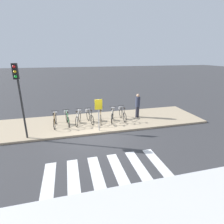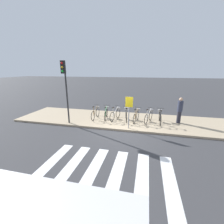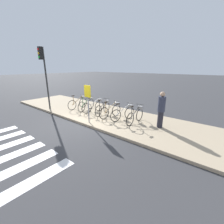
# 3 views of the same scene
# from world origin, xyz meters

# --- Properties ---
(ground_plane) EXTENTS (120.00, 120.00, 0.00)m
(ground_plane) POSITION_xyz_m (0.00, 0.00, 0.00)
(ground_plane) COLOR #38383A
(sidewalk) EXTENTS (15.66, 3.76, 0.12)m
(sidewalk) POSITION_xyz_m (0.00, 1.88, 0.06)
(sidewalk) COLOR tan
(sidewalk) RESTS_ON ground_plane
(parked_bicycle_0) EXTENTS (0.46, 1.59, 0.98)m
(parked_bicycle_0) POSITION_xyz_m (-2.23, 1.73, 0.55)
(parked_bicycle_0) COLOR black
(parked_bicycle_0) RESTS_ON sidewalk
(parked_bicycle_1) EXTENTS (0.46, 1.58, 0.98)m
(parked_bicycle_1) POSITION_xyz_m (-1.47, 1.82, 0.55)
(parked_bicycle_1) COLOR black
(parked_bicycle_1) RESTS_ON sidewalk
(parked_bicycle_2) EXTENTS (0.57, 1.54, 0.98)m
(parked_bicycle_2) POSITION_xyz_m (-0.76, 1.80, 0.55)
(parked_bicycle_2) COLOR black
(parked_bicycle_2) RESTS_ON sidewalk
(parked_bicycle_3) EXTENTS (0.46, 1.57, 0.98)m
(parked_bicycle_3) POSITION_xyz_m (-0.01, 1.83, 0.55)
(parked_bicycle_3) COLOR black
(parked_bicycle_3) RESTS_ON sidewalk
(parked_bicycle_4) EXTENTS (0.46, 1.57, 0.98)m
(parked_bicycle_4) POSITION_xyz_m (0.72, 1.71, 0.55)
(parked_bicycle_4) COLOR black
(parked_bicycle_4) RESTS_ON sidewalk
(parked_bicycle_5) EXTENTS (0.64, 1.51, 0.98)m
(parked_bicycle_5) POSITION_xyz_m (1.56, 1.78, 0.55)
(parked_bicycle_5) COLOR black
(parked_bicycle_5) RESTS_ON sidewalk
(parked_bicycle_6) EXTENTS (0.46, 1.59, 0.98)m
(parked_bicycle_6) POSITION_xyz_m (2.28, 1.80, 0.55)
(parked_bicycle_6) COLOR black
(parked_bicycle_6) RESTS_ON sidewalk
(pedestrian) EXTENTS (0.34, 0.34, 1.72)m
(pedestrian) POSITION_xyz_m (3.49, 1.99, 1.03)
(pedestrian) COLOR #23232D
(pedestrian) RESTS_ON sidewalk
(traffic_light) EXTENTS (0.24, 0.40, 3.97)m
(traffic_light) POSITION_xyz_m (-3.66, 0.25, 2.95)
(traffic_light) COLOR #2D2D2D
(traffic_light) RESTS_ON sidewalk
(sign_post) EXTENTS (0.44, 0.07, 1.94)m
(sign_post) POSITION_xyz_m (0.35, 0.29, 1.44)
(sign_post) COLOR #99999E
(sign_post) RESTS_ON sidewalk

